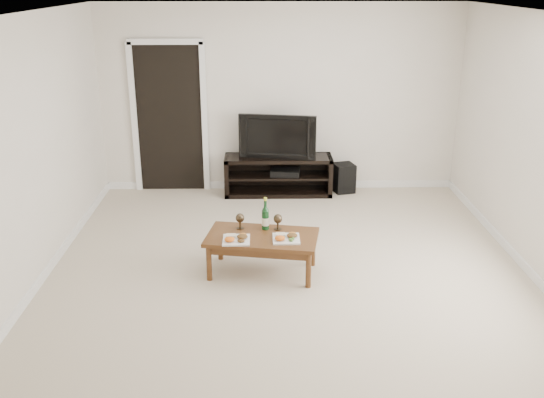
{
  "coord_description": "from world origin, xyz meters",
  "views": [
    {
      "loc": [
        -0.27,
        -5.62,
        2.91
      ],
      "look_at": [
        -0.16,
        0.37,
        0.7
      ],
      "focal_mm": 40.0,
      "sensor_mm": 36.0,
      "label": 1
    }
  ],
  "objects_px": {
    "television": "(278,135)",
    "subwoofer": "(344,178)",
    "coffee_table": "(262,254)",
    "media_console": "(278,175)"
  },
  "relations": [
    {
      "from": "television",
      "to": "subwoofer",
      "type": "bearing_deg",
      "value": 14.5
    },
    {
      "from": "television",
      "to": "coffee_table",
      "type": "bearing_deg",
      "value": -85.5
    },
    {
      "from": "subwoofer",
      "to": "coffee_table",
      "type": "distance_m",
      "value": 2.77
    },
    {
      "from": "television",
      "to": "subwoofer",
      "type": "xyz_separation_m",
      "value": [
        0.94,
        0.07,
        -0.65
      ]
    },
    {
      "from": "subwoofer",
      "to": "media_console",
      "type": "bearing_deg",
      "value": 169.56
    },
    {
      "from": "media_console",
      "to": "coffee_table",
      "type": "bearing_deg",
      "value": -95.48
    },
    {
      "from": "media_console",
      "to": "television",
      "type": "height_order",
      "value": "television"
    },
    {
      "from": "media_console",
      "to": "coffee_table",
      "type": "xyz_separation_m",
      "value": [
        -0.23,
        -2.44,
        -0.07
      ]
    },
    {
      "from": "media_console",
      "to": "subwoofer",
      "type": "distance_m",
      "value": 0.94
    },
    {
      "from": "subwoofer",
      "to": "television",
      "type": "bearing_deg",
      "value": 169.56
    }
  ]
}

